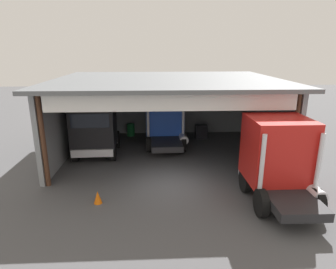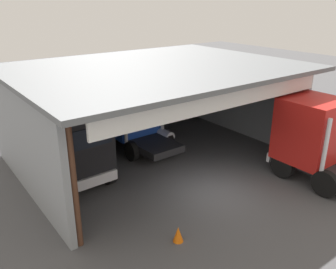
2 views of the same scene
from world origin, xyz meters
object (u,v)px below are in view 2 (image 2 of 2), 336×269
at_px(truck_black_right_bay, 73,147).
at_px(oil_drum, 75,137).
at_px(traffic_cone, 178,234).
at_px(truck_red_center_right_bay, 315,137).
at_px(tool_cart, 161,122).
at_px(truck_blue_yard_outside, 133,115).

xyz_separation_m(truck_black_right_bay, oil_drum, (1.81, 4.38, -1.32)).
relative_size(oil_drum, traffic_cone, 1.66).
distance_m(truck_red_center_right_bay, tool_cart, 9.52).
height_order(truck_red_center_right_bay, tool_cart, truck_red_center_right_bay).
xyz_separation_m(truck_black_right_bay, truck_red_center_right_bay, (8.98, -5.71, 0.15)).
relative_size(truck_blue_yard_outside, tool_cart, 5.03).
bearing_deg(traffic_cone, truck_blue_yard_outside, 68.26).
distance_m(tool_cart, traffic_cone, 11.07).
bearing_deg(traffic_cone, oil_drum, 86.31).
relative_size(tool_cart, traffic_cone, 1.79).
bearing_deg(truck_black_right_bay, truck_blue_yard_outside, -154.06).
bearing_deg(tool_cart, truck_blue_yard_outside, -155.89).
bearing_deg(traffic_cone, truck_red_center_right_bay, 0.68).
bearing_deg(truck_blue_yard_outside, truck_red_center_right_bay, -60.95).
height_order(truck_red_center_right_bay, traffic_cone, truck_red_center_right_bay).
height_order(truck_blue_yard_outside, oil_drum, truck_blue_yard_outside).
xyz_separation_m(truck_blue_yard_outside, truck_red_center_right_bay, (4.61, -7.99, 0.14)).
bearing_deg(truck_blue_yard_outside, oil_drum, 139.65).
bearing_deg(truck_red_center_right_bay, tool_cart, 101.38).
bearing_deg(oil_drum, truck_red_center_right_bay, -54.61).
distance_m(truck_blue_yard_outside, tool_cart, 3.28).
bearing_deg(oil_drum, traffic_cone, -93.69).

